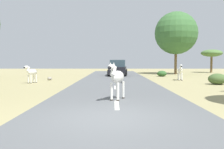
{
  "coord_description": "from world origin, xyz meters",
  "views": [
    {
      "loc": [
        0.15,
        -7.21,
        1.71
      ],
      "look_at": [
        0.06,
        7.63,
        0.87
      ],
      "focal_mm": 39.69,
      "sensor_mm": 36.0,
      "label": 1
    }
  ],
  "objects_px": {
    "zebra_1": "(180,71)",
    "bush_0": "(218,79)",
    "rock_0": "(50,79)",
    "zebra_3": "(32,72)",
    "bush_1": "(162,74)",
    "tree_0": "(176,33)",
    "car_0": "(118,68)",
    "zebra_0": "(117,77)",
    "tree_6": "(212,53)"
  },
  "relations": [
    {
      "from": "zebra_0",
      "to": "bush_0",
      "type": "xyz_separation_m",
      "value": [
        7.31,
        7.29,
        -0.6
      ]
    },
    {
      "from": "tree_6",
      "to": "bush_1",
      "type": "bearing_deg",
      "value": -135.78
    },
    {
      "from": "tree_0",
      "to": "bush_1",
      "type": "distance_m",
      "value": 7.08
    },
    {
      "from": "tree_6",
      "to": "bush_0",
      "type": "distance_m",
      "value": 18.61
    },
    {
      "from": "tree_0",
      "to": "bush_0",
      "type": "bearing_deg",
      "value": -91.5
    },
    {
      "from": "car_0",
      "to": "bush_1",
      "type": "bearing_deg",
      "value": 173.37
    },
    {
      "from": "bush_1",
      "to": "tree_0",
      "type": "bearing_deg",
      "value": 60.06
    },
    {
      "from": "zebra_3",
      "to": "car_0",
      "type": "bearing_deg",
      "value": -105.86
    },
    {
      "from": "bush_1",
      "to": "zebra_3",
      "type": "bearing_deg",
      "value": -145.27
    },
    {
      "from": "car_0",
      "to": "tree_0",
      "type": "bearing_deg",
      "value": -149.66
    },
    {
      "from": "zebra_1",
      "to": "tree_0",
      "type": "bearing_deg",
      "value": -93.7
    },
    {
      "from": "rock_0",
      "to": "zebra_3",
      "type": "bearing_deg",
      "value": -103.67
    },
    {
      "from": "tree_0",
      "to": "bush_1",
      "type": "bearing_deg",
      "value": -119.94
    },
    {
      "from": "rock_0",
      "to": "bush_0",
      "type": "bearing_deg",
      "value": -15.94
    },
    {
      "from": "tree_6",
      "to": "bush_0",
      "type": "xyz_separation_m",
      "value": [
        -6.38,
        -17.32,
        -2.33
      ]
    },
    {
      "from": "rock_0",
      "to": "zebra_1",
      "type": "bearing_deg",
      "value": -0.01
    },
    {
      "from": "zebra_1",
      "to": "zebra_3",
      "type": "relative_size",
      "value": 1.08
    },
    {
      "from": "zebra_3",
      "to": "car_0",
      "type": "distance_m",
      "value": 11.1
    },
    {
      "from": "zebra_3",
      "to": "tree_0",
      "type": "xyz_separation_m",
      "value": [
        14.03,
        12.42,
        4.31
      ]
    },
    {
      "from": "tree_0",
      "to": "rock_0",
      "type": "distance_m",
      "value": 17.26
    },
    {
      "from": "bush_1",
      "to": "bush_0",
      "type": "bearing_deg",
      "value": -75.96
    },
    {
      "from": "zebra_0",
      "to": "zebra_1",
      "type": "xyz_separation_m",
      "value": [
        5.64,
        11.0,
        -0.15
      ]
    },
    {
      "from": "zebra_0",
      "to": "zebra_3",
      "type": "xyz_separation_m",
      "value": [
        -6.37,
        8.29,
        -0.17
      ]
    },
    {
      "from": "tree_6",
      "to": "bush_1",
      "type": "xyz_separation_m",
      "value": [
        -8.62,
        -8.38,
        -2.42
      ]
    },
    {
      "from": "zebra_3",
      "to": "bush_0",
      "type": "relative_size",
      "value": 1.06
    },
    {
      "from": "bush_0",
      "to": "tree_6",
      "type": "bearing_deg",
      "value": 69.78
    },
    {
      "from": "zebra_3",
      "to": "rock_0",
      "type": "height_order",
      "value": "zebra_3"
    },
    {
      "from": "zebra_3",
      "to": "bush_1",
      "type": "relative_size",
      "value": 1.35
    },
    {
      "from": "car_0",
      "to": "tree_0",
      "type": "distance_m",
      "value": 9.21
    },
    {
      "from": "zebra_0",
      "to": "tree_0",
      "type": "relative_size",
      "value": 0.21
    },
    {
      "from": "zebra_3",
      "to": "tree_6",
      "type": "relative_size",
      "value": 0.43
    },
    {
      "from": "zebra_0",
      "to": "bush_0",
      "type": "distance_m",
      "value": 10.34
    },
    {
      "from": "zebra_0",
      "to": "car_0",
      "type": "bearing_deg",
      "value": -71.24
    },
    {
      "from": "bush_0",
      "to": "car_0",
      "type": "bearing_deg",
      "value": 125.28
    },
    {
      "from": "tree_6",
      "to": "rock_0",
      "type": "xyz_separation_m",
      "value": [
        -19.4,
        -13.6,
        -2.58
      ]
    },
    {
      "from": "car_0",
      "to": "bush_1",
      "type": "distance_m",
      "value": 4.85
    },
    {
      "from": "zebra_3",
      "to": "bush_1",
      "type": "bearing_deg",
      "value": -123.95
    },
    {
      "from": "tree_6",
      "to": "rock_0",
      "type": "height_order",
      "value": "tree_6"
    },
    {
      "from": "tree_6",
      "to": "zebra_3",
      "type": "bearing_deg",
      "value": -140.88
    },
    {
      "from": "zebra_1",
      "to": "tree_6",
      "type": "distance_m",
      "value": 15.92
    },
    {
      "from": "zebra_0",
      "to": "tree_6",
      "type": "height_order",
      "value": "tree_6"
    },
    {
      "from": "zebra_0",
      "to": "car_0",
      "type": "height_order",
      "value": "car_0"
    },
    {
      "from": "zebra_1",
      "to": "bush_0",
      "type": "distance_m",
      "value": 4.1
    },
    {
      "from": "zebra_0",
      "to": "rock_0",
      "type": "height_order",
      "value": "zebra_0"
    },
    {
      "from": "zebra_1",
      "to": "bush_1",
      "type": "relative_size",
      "value": 1.46
    },
    {
      "from": "car_0",
      "to": "tree_0",
      "type": "xyz_separation_m",
      "value": [
        7.32,
        3.58,
        4.28
      ]
    },
    {
      "from": "zebra_3",
      "to": "tree_0",
      "type": "height_order",
      "value": "tree_0"
    },
    {
      "from": "car_0",
      "to": "tree_6",
      "type": "relative_size",
      "value": 1.36
    },
    {
      "from": "bush_0",
      "to": "bush_1",
      "type": "xyz_separation_m",
      "value": [
        -2.24,
        8.94,
        -0.08
      ]
    },
    {
      "from": "zebra_1",
      "to": "zebra_3",
      "type": "xyz_separation_m",
      "value": [
        -12.0,
        -2.71,
        -0.03
      ]
    }
  ]
}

